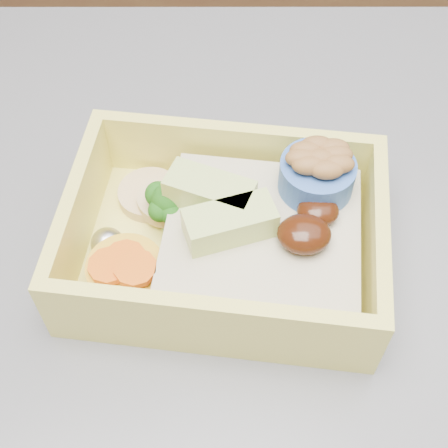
{
  "coord_description": "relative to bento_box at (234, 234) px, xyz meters",
  "views": [
    {
      "loc": [
        0.01,
        -0.19,
        1.27
      ],
      "look_at": [
        0.01,
        0.04,
        0.96
      ],
      "focal_mm": 50.0,
      "sensor_mm": 36.0,
      "label": 1
    }
  ],
  "objects": [
    {
      "name": "bento_box",
      "position": [
        0.0,
        0.0,
        0.0
      ],
      "size": [
        0.21,
        0.17,
        0.07
      ],
      "rotation": [
        0.0,
        0.0,
        -0.13
      ],
      "color": "#ECE061",
      "rests_on": "island"
    }
  ]
}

